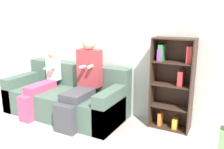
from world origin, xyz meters
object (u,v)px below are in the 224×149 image
(couch, at_px, (67,98))
(bookshelf, at_px, (173,82))
(adult_seated, at_px, (82,80))
(child_seated, at_px, (42,83))

(couch, xyz_separation_m, bookshelf, (1.63, 0.32, 0.41))
(couch, bearing_deg, adult_seated, -14.10)
(couch, relative_size, child_seated, 1.87)
(couch, bearing_deg, bookshelf, 11.28)
(adult_seated, height_order, bookshelf, bookshelf)
(adult_seated, bearing_deg, child_seated, -175.26)
(adult_seated, xyz_separation_m, bookshelf, (1.23, 0.42, 0.03))
(adult_seated, xyz_separation_m, child_seated, (-0.76, -0.06, -0.13))
(couch, relative_size, bookshelf, 1.51)
(couch, bearing_deg, child_seated, -155.85)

